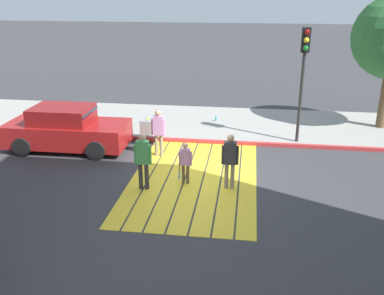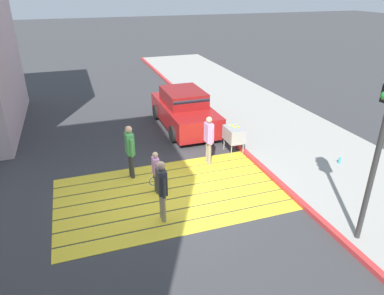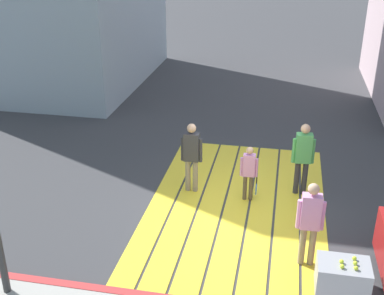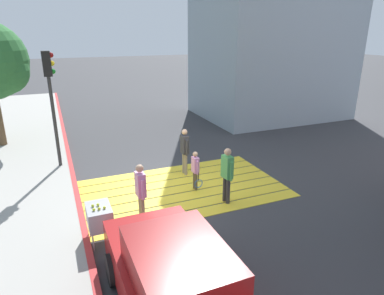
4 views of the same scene
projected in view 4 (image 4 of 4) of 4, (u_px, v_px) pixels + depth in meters
name	position (u px, v px, depth m)	size (l,w,h in m)	color
ground_plane	(183.00, 189.00, 11.04)	(120.00, 120.00, 0.00)	#38383A
crosswalk_stripes	(183.00, 188.00, 11.04)	(6.40, 3.80, 0.01)	yellow
curb_painted	(79.00, 206.00, 9.84)	(0.16, 40.00, 0.13)	#BC3333
building_far_north	(275.00, 2.00, 18.74)	(8.00, 6.03, 12.78)	#8C9EA8
car_parked_near_curb	(177.00, 285.00, 5.83)	(2.00, 4.31, 1.57)	maroon
traffic_light_corner	(51.00, 87.00, 11.71)	(0.39, 0.28, 4.24)	#2D2D2D
tennis_ball_cart	(99.00, 216.00, 8.06)	(0.56, 0.80, 1.02)	#99999E
pedestrian_adult_lead	(227.00, 172.00, 9.85)	(0.25, 0.50, 1.71)	#333338
pedestrian_adult_trailing	(141.00, 189.00, 8.82)	(0.23, 0.49, 1.66)	gray
pedestrian_adult_side	(185.00, 148.00, 11.87)	(0.21, 0.49, 1.67)	gray
pedestrian_child_with_racket	(195.00, 169.00, 10.74)	(0.28, 0.40, 1.30)	brown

